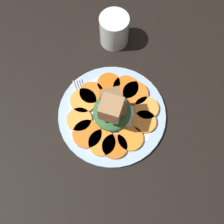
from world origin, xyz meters
TOP-DOWN VIEW (x-y plane):
  - table_slab at (0.00, 0.00)cm, footprint 120.00×120.00cm
  - plate at (0.00, 0.00)cm, footprint 27.34×27.34cm
  - carrot_slice_0 at (-7.38, 3.11)cm, footprint 6.67×6.67cm
  - carrot_slice_1 at (-8.24, -1.42)cm, footprint 6.04×6.04cm
  - carrot_slice_2 at (-5.20, -5.71)cm, footprint 6.19×6.19cm
  - carrot_slice_3 at (-2.84, -7.55)cm, footprint 6.79×6.79cm
  - carrot_slice_4 at (2.35, -8.03)cm, footprint 6.24×6.24cm
  - carrot_slice_5 at (5.95, -5.67)cm, footprint 7.22×7.22cm
  - carrot_slice_6 at (7.88, -1.89)cm, footprint 6.63×6.63cm
  - carrot_slice_7 at (8.59, 1.23)cm, footprint 6.18×6.18cm
  - carrot_slice_8 at (6.36, 4.91)cm, footprint 6.22×6.22cm
  - carrot_slice_9 at (1.85, 8.19)cm, footprint 5.92×5.92cm
  - carrot_slice_10 at (-1.89, 8.63)cm, footprint 6.16×6.16cm
  - carrot_slice_11 at (-5.87, 5.65)cm, footprint 6.64×6.64cm
  - center_pile at (0.65, 0.16)cm, footprint 10.75×9.46cm
  - fork at (-1.30, -6.91)cm, footprint 16.44×8.07cm
  - water_glass at (-23.03, -0.99)cm, footprint 7.98×7.98cm

SIDE VIEW (x-z plane):
  - table_slab at x=0.00cm, z-range 0.00..2.00cm
  - plate at x=0.00cm, z-range 1.99..3.04cm
  - fork at x=-1.30cm, z-range 3.10..3.50cm
  - carrot_slice_0 at x=-7.38cm, z-range 3.10..3.90cm
  - carrot_slice_1 at x=-8.24cm, z-range 3.10..3.90cm
  - carrot_slice_2 at x=-5.20cm, z-range 3.10..3.90cm
  - carrot_slice_3 at x=-2.84cm, z-range 3.10..3.90cm
  - carrot_slice_4 at x=2.35cm, z-range 3.10..3.90cm
  - carrot_slice_5 at x=5.95cm, z-range 3.10..3.90cm
  - carrot_slice_6 at x=7.88cm, z-range 3.10..3.90cm
  - carrot_slice_7 at x=8.59cm, z-range 3.10..3.90cm
  - carrot_slice_8 at x=6.36cm, z-range 3.10..3.90cm
  - carrot_slice_9 at x=1.85cm, z-range 3.10..3.90cm
  - carrot_slice_10 at x=-1.89cm, z-range 3.10..3.90cm
  - carrot_slice_11 at x=-5.87cm, z-range 3.10..3.90cm
  - water_glass at x=-23.03cm, z-range 2.00..11.04cm
  - center_pile at x=0.65cm, z-range 1.83..14.01cm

